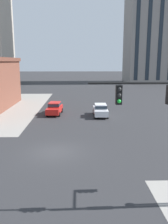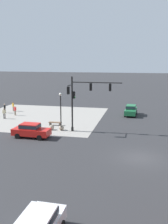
# 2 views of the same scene
# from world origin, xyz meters

# --- Properties ---
(ground_plane) EXTENTS (320.00, 320.00, 0.00)m
(ground_plane) POSITION_xyz_m (0.00, 0.00, 0.00)
(ground_plane) COLOR #2D2D30
(car_main_northbound_far) EXTENTS (2.11, 4.50, 1.68)m
(car_main_northbound_far) POSITION_xyz_m (-1.43, 14.30, 0.92)
(car_main_northbound_far) COLOR red
(car_main_northbound_far) RESTS_ON ground
(car_main_southbound_far) EXTENTS (1.93, 4.42, 1.68)m
(car_main_southbound_far) POSITION_xyz_m (4.85, 12.94, 0.92)
(car_main_southbound_far) COLOR silver
(car_main_southbound_far) RESTS_ON ground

